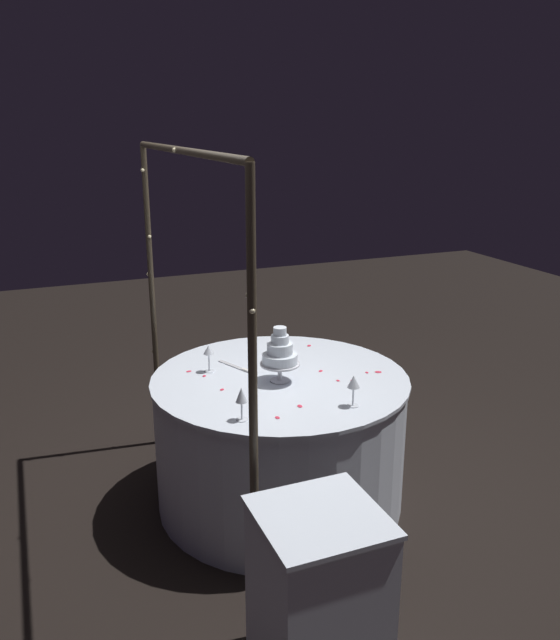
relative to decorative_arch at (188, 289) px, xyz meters
The scene contains 21 objects.
ground_plane 1.44m from the decorative_arch, 89.89° to the right, with size 12.00×12.00×0.00m, color black.
decorative_arch is the anchor object (origin of this frame).
main_table 1.09m from the decorative_arch, 89.89° to the right, with size 1.46×1.46×0.79m.
side_table 1.65m from the decorative_arch, behind, with size 0.45×0.45×0.83m.
tiered_cake 0.63m from the decorative_arch, 96.86° to the right, with size 0.22×0.22×0.32m.
wine_glass_0 0.97m from the decorative_arch, 125.25° to the right, with size 0.06×0.06×0.17m.
wine_glass_1 0.64m from the decorative_arch, 163.20° to the right, with size 0.06×0.06×0.17m.
wine_glass_2 0.53m from the decorative_arch, 35.26° to the right, with size 0.06×0.06×0.16m.
cake_knife 0.69m from the decorative_arch, 57.01° to the right, with size 0.28×0.14×0.01m.
rose_petal_0 0.98m from the decorative_arch, 102.61° to the right, with size 0.03×0.02×0.00m, color #E02D47.
rose_petal_1 0.83m from the decorative_arch, 131.59° to the right, with size 0.03×0.02×0.00m, color #E02D47.
rose_petal_2 1.05m from the decorative_arch, 103.28° to the right, with size 0.03×0.02×0.00m, color #E02D47.
rose_petal_3 0.60m from the decorative_arch, 34.36° to the right, with size 0.03×0.02×0.00m, color #E02D47.
rose_petal_4 1.15m from the decorative_arch, 97.46° to the right, with size 0.02×0.02×0.00m, color #E02D47.
rose_petal_5 0.95m from the decorative_arch, 90.69° to the right, with size 0.03×0.02×0.00m, color #E02D47.
rose_petal_6 0.58m from the decorative_arch, 108.94° to the right, with size 0.03×0.02×0.00m, color #E02D47.
rose_petal_7 0.63m from the decorative_arch, 11.00° to the right, with size 0.03×0.02×0.00m, color #E02D47.
rose_petal_8 0.82m from the decorative_arch, 68.23° to the right, with size 0.03×0.02×0.00m, color #E02D47.
rose_petal_9 1.13m from the decorative_arch, 64.71° to the right, with size 0.03×0.02×0.00m, color #E02D47.
rose_petal_10 1.21m from the decorative_arch, 97.96° to the right, with size 0.04×0.03×0.00m, color #E02D47.
rose_petal_11 0.80m from the decorative_arch, 148.23° to the right, with size 0.03×0.02×0.00m, color #E02D47.
Camera 1 is at (-3.14, 1.28, 2.17)m, focal length 36.25 mm.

